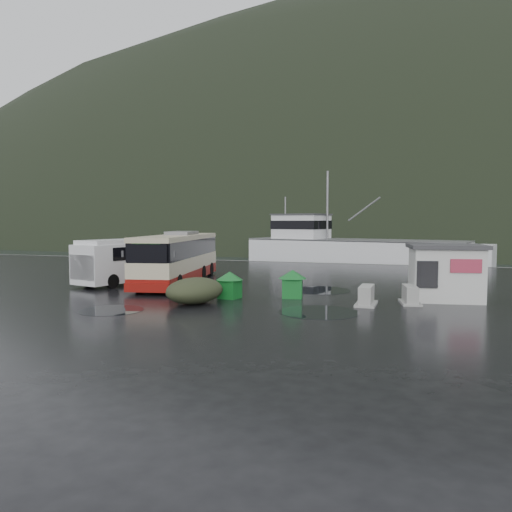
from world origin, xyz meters
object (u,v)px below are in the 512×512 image
(white_van, at_px, (126,284))
(jersey_barrier_a, at_px, (366,305))
(waste_bin_left, at_px, (292,298))
(jersey_barrier_b, at_px, (410,304))
(fishing_trawler, at_px, (354,258))
(waste_bin_right, at_px, (230,298))
(coach_bus, at_px, (178,283))
(ticket_kiosk, at_px, (445,300))
(dome_tent, at_px, (195,304))

(white_van, bearing_deg, jersey_barrier_a, 1.70)
(waste_bin_left, distance_m, jersey_barrier_b, 5.57)
(fishing_trawler, bearing_deg, waste_bin_right, -81.25)
(waste_bin_right, bearing_deg, white_van, 156.98)
(coach_bus, distance_m, white_van, 3.13)
(fishing_trawler, bearing_deg, ticket_kiosk, -60.09)
(waste_bin_left, bearing_deg, ticket_kiosk, 11.19)
(ticket_kiosk, distance_m, fishing_trawler, 27.06)
(coach_bus, height_order, fishing_trawler, fishing_trawler)
(waste_bin_left, bearing_deg, white_van, 168.18)
(waste_bin_right, bearing_deg, fishing_trawler, 84.86)
(coach_bus, height_order, waste_bin_left, coach_bus)
(waste_bin_right, relative_size, jersey_barrier_b, 0.79)
(white_van, distance_m, waste_bin_right, 8.74)
(jersey_barrier_a, bearing_deg, waste_bin_right, -179.51)
(waste_bin_left, xyz_separation_m, jersey_barrier_b, (5.56, -0.10, 0.00))
(jersey_barrier_a, xyz_separation_m, fishing_trawler, (-4.01, 28.49, 0.00))
(dome_tent, distance_m, fishing_trawler, 30.73)
(white_van, xyz_separation_m, waste_bin_right, (8.04, -3.42, 0.00))
(waste_bin_left, distance_m, ticket_kiosk, 7.28)
(white_van, bearing_deg, jersey_barrier_b, 6.39)
(waste_bin_left, height_order, jersey_barrier_b, waste_bin_left)
(jersey_barrier_a, relative_size, fishing_trawler, 0.07)
(waste_bin_left, distance_m, fishing_trawler, 27.42)
(white_van, bearing_deg, ticket_kiosk, 11.87)
(dome_tent, distance_m, ticket_kiosk, 11.88)
(dome_tent, xyz_separation_m, jersey_barrier_a, (7.53, 2.03, 0.00))
(dome_tent, height_order, jersey_barrier_a, dome_tent)
(coach_bus, xyz_separation_m, dome_tent, (4.30, -6.81, 0.00))
(dome_tent, bearing_deg, white_van, 142.73)
(coach_bus, xyz_separation_m, ticket_kiosk, (15.29, -2.29, 0.00))
(waste_bin_right, bearing_deg, jersey_barrier_a, 0.49)
(coach_bus, bearing_deg, waste_bin_right, -53.06)
(ticket_kiosk, bearing_deg, coach_bus, 162.74)
(dome_tent, xyz_separation_m, ticket_kiosk, (10.99, 4.52, 0.00))
(jersey_barrier_b, bearing_deg, fishing_trawler, 102.07)
(white_van, xyz_separation_m, jersey_barrier_a, (14.62, -3.36, 0.00))
(ticket_kiosk, xyz_separation_m, jersey_barrier_b, (-1.58, -1.52, 0.00))
(waste_bin_left, height_order, ticket_kiosk, ticket_kiosk)
(waste_bin_left, xyz_separation_m, dome_tent, (-3.84, -3.11, 0.00))
(dome_tent, bearing_deg, waste_bin_left, 38.97)
(waste_bin_right, bearing_deg, waste_bin_left, 21.35)
(jersey_barrier_a, bearing_deg, jersey_barrier_b, 27.37)
(waste_bin_right, xyz_separation_m, ticket_kiosk, (10.03, 2.54, 0.00))
(waste_bin_left, xyz_separation_m, jersey_barrier_a, (3.69, -1.07, 0.00))
(coach_bus, distance_m, ticket_kiosk, 15.46)
(coach_bus, relative_size, waste_bin_right, 8.53)
(jersey_barrier_a, bearing_deg, waste_bin_left, 163.78)
(coach_bus, bearing_deg, jersey_barrier_a, -32.42)
(dome_tent, xyz_separation_m, fishing_trawler, (3.52, 30.53, 0.00))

